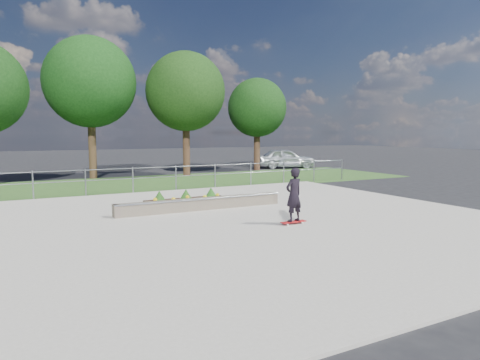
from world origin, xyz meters
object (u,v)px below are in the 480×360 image
object	(u,v)px
planter_bed	(188,201)
parked_car	(286,158)
skateboarder	(294,195)
grind_ledge	(202,204)

from	to	relation	value
planter_bed	parked_car	world-z (taller)	parked_car
skateboarder	parked_car	size ratio (longest dim) A/B	0.37
planter_bed	parked_car	size ratio (longest dim) A/B	0.68
planter_bed	parked_car	distance (m)	18.36
grind_ledge	skateboarder	distance (m)	3.79
planter_bed	parked_car	bearing A→B (deg)	45.05
planter_bed	skateboarder	world-z (taller)	skateboarder
grind_ledge	skateboarder	bearing A→B (deg)	-67.19
skateboarder	grind_ledge	bearing A→B (deg)	112.81
parked_car	grind_ledge	bearing A→B (deg)	157.05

